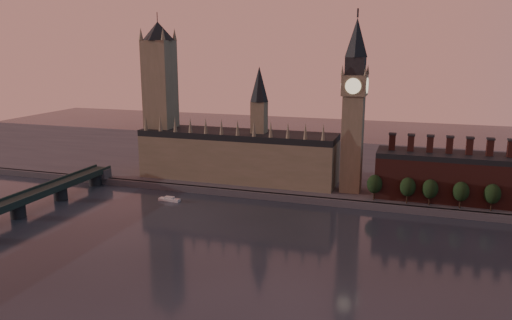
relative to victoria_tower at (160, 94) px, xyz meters
The scene contains 12 objects.
ground 176.40m from the victoria_tower, 43.78° to the right, with size 900.00×900.00×0.00m, color black.
north_bank 147.08m from the victoria_tower, 27.72° to the left, with size 900.00×182.00×4.00m.
palace_of_westminster 67.03m from the victoria_tower, ahead, with size 130.00×30.30×74.00m.
victoria_tower is the anchor object (origin of this frame).
big_ben 130.12m from the victoria_tower, ahead, with size 15.00×15.00×107.00m.
chimney_block 204.27m from the victoria_tower, ahead, with size 110.00×25.00×37.00m.
embankment_tree_0 153.61m from the victoria_tower, ahead, with size 8.60×8.60×14.88m.
embankment_tree_1 170.99m from the victoria_tower, ahead, with size 8.60×8.60×14.88m.
embankment_tree_2 182.35m from the victoria_tower, ahead, with size 8.60×8.60×14.88m.
embankment_tree_3 197.61m from the victoria_tower, ahead, with size 8.60×8.60×14.88m.
embankment_tree_4 212.67m from the victoria_tower, ahead, with size 8.60×8.60×14.88m.
river_boat 79.41m from the victoria_tower, 58.27° to the right, with size 13.26×4.20×2.63m.
Camera 1 is at (45.84, -186.06, 89.44)m, focal length 35.00 mm.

